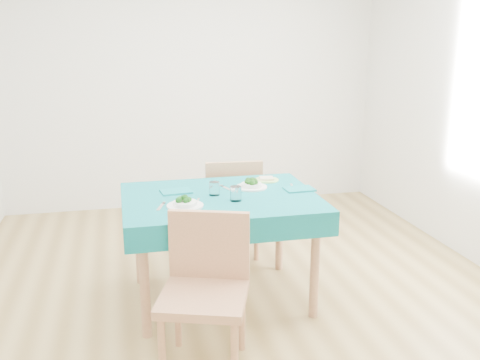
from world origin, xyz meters
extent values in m
cube|color=olive|center=(0.00, 0.00, -0.01)|extent=(4.00, 4.50, 0.02)
cube|color=silver|center=(0.00, 2.25, 1.35)|extent=(4.00, 0.02, 2.70)
cube|color=silver|center=(0.00, -2.25, 1.35)|extent=(4.00, 0.02, 2.70)
cube|color=#095F64|center=(-0.15, -0.05, 0.38)|extent=(1.30, 0.99, 0.76)
cube|color=#A16F4B|center=(-0.39, -0.83, 0.58)|extent=(0.60, 0.63, 1.16)
cube|color=#A16F4B|center=(0.09, 0.76, 0.57)|extent=(0.49, 0.53, 1.14)
cube|color=silver|center=(-0.56, -0.19, 0.76)|extent=(0.07, 0.16, 0.00)
cube|color=silver|center=(-0.32, -0.16, 0.76)|extent=(0.07, 0.18, 0.00)
cube|color=silver|center=(-0.06, 0.11, 0.76)|extent=(0.08, 0.19, 0.00)
cube|color=silver|center=(0.40, 0.05, 0.76)|extent=(0.06, 0.20, 0.00)
cube|color=#0D6A6F|center=(-0.43, 0.11, 0.76)|extent=(0.22, 0.17, 0.01)
cube|color=#0D6A6F|center=(0.42, -0.02, 0.76)|extent=(0.21, 0.15, 0.01)
cylinder|color=white|center=(-0.18, -0.01, 0.80)|extent=(0.07, 0.07, 0.09)
cylinder|color=white|center=(-0.07, -0.17, 0.81)|extent=(0.08, 0.08, 0.10)
cylinder|color=#AFE56F|center=(0.27, 0.28, 0.76)|extent=(0.18, 0.18, 0.01)
cube|color=beige|center=(0.27, 0.28, 0.77)|extent=(0.11, 0.11, 0.02)
camera|label=1|loc=(-0.79, -3.45, 1.79)|focal=40.00mm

